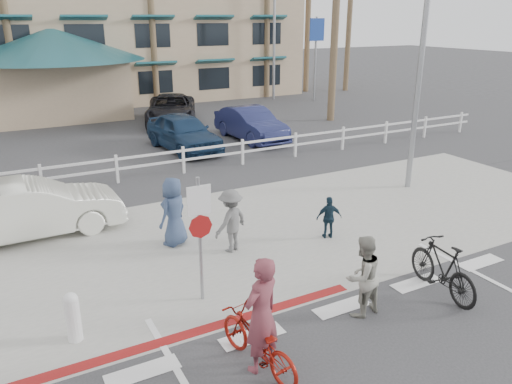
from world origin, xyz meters
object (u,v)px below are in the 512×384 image
bike_red (258,342)px  bike_black (443,268)px  car_white_sedan (32,209)px  sign_post (200,234)px

bike_red → bike_black: bearing=172.7°
bike_red → car_white_sedan: bearing=-80.9°
bike_black → car_white_sedan: (-7.06, 7.08, 0.16)m
bike_red → bike_black: size_ratio=0.96×
bike_red → car_white_sedan: car_white_sedan is taller
bike_black → bike_red: bearing=10.6°
sign_post → car_white_sedan: bearing=118.0°
bike_red → bike_black: (4.43, 0.25, 0.09)m
bike_red → car_white_sedan: (-2.63, 7.33, 0.25)m
bike_red → car_white_sedan: 7.80m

